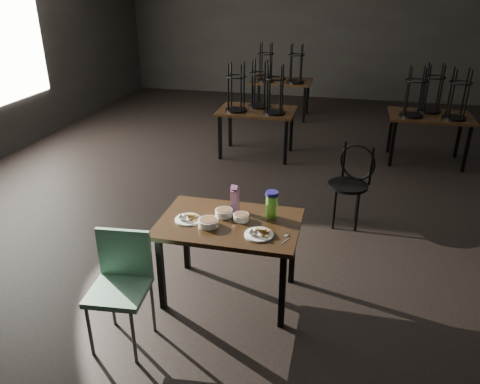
% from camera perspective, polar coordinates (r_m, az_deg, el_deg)
% --- Properties ---
extents(room, '(12.00, 12.04, 3.22)m').
position_cam_1_polar(room, '(5.40, 9.70, 21.07)').
color(room, black).
rests_on(room, ground).
extents(main_table, '(1.20, 0.80, 0.75)m').
position_cam_1_polar(main_table, '(4.03, -1.31, -4.63)').
color(main_table, black).
rests_on(main_table, ground).
extents(plate_left, '(0.23, 0.23, 0.07)m').
position_cam_1_polar(plate_left, '(4.03, -6.39, -3.19)').
color(plate_left, white).
rests_on(plate_left, main_table).
extents(plate_right, '(0.24, 0.24, 0.08)m').
position_cam_1_polar(plate_right, '(3.78, 2.28, -5.04)').
color(plate_right, white).
rests_on(plate_right, main_table).
extents(bowl_near, '(0.15, 0.15, 0.06)m').
position_cam_1_polar(bowl_near, '(4.07, -1.98, -2.53)').
color(bowl_near, white).
rests_on(bowl_near, main_table).
extents(bowl_far, '(0.14, 0.14, 0.05)m').
position_cam_1_polar(bowl_far, '(4.00, 0.13, -3.06)').
color(bowl_far, white).
rests_on(bowl_far, main_table).
extents(bowl_big, '(0.17, 0.17, 0.06)m').
position_cam_1_polar(bowl_big, '(3.92, -3.91, -3.73)').
color(bowl_big, white).
rests_on(bowl_big, main_table).
extents(juice_carton, '(0.07, 0.07, 0.25)m').
position_cam_1_polar(juice_carton, '(4.12, -0.64, -0.87)').
color(juice_carton, '#971B88').
rests_on(juice_carton, main_table).
extents(water_bottle, '(0.13, 0.13, 0.24)m').
position_cam_1_polar(water_bottle, '(4.01, 3.88, -1.53)').
color(water_bottle, '#69C239').
rests_on(water_bottle, main_table).
extents(spoon, '(0.05, 0.18, 0.01)m').
position_cam_1_polar(spoon, '(3.79, 5.68, -5.35)').
color(spoon, silver).
rests_on(spoon, main_table).
extents(bentwood_chair, '(0.50, 0.50, 0.94)m').
position_cam_1_polar(bentwood_chair, '(5.46, 13.43, 1.58)').
color(bentwood_chair, black).
rests_on(bentwood_chair, ground).
extents(school_chair, '(0.46, 0.46, 0.92)m').
position_cam_1_polar(school_chair, '(3.73, -14.27, -10.24)').
color(school_chair, '#73B393').
rests_on(school_chair, ground).
extents(bg_table_left, '(1.20, 0.80, 1.48)m').
position_cam_1_polar(bg_table_left, '(7.43, 2.06, 10.19)').
color(bg_table_left, black).
rests_on(bg_table_left, ground).
extents(bg_table_right, '(1.20, 0.80, 1.48)m').
position_cam_1_polar(bg_table_right, '(7.70, 22.27, 8.88)').
color(bg_table_right, black).
rests_on(bg_table_right, ground).
extents(bg_table_far, '(1.20, 0.80, 1.48)m').
position_cam_1_polar(bg_table_far, '(9.69, 5.03, 13.39)').
color(bg_table_far, black).
rests_on(bg_table_far, ground).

